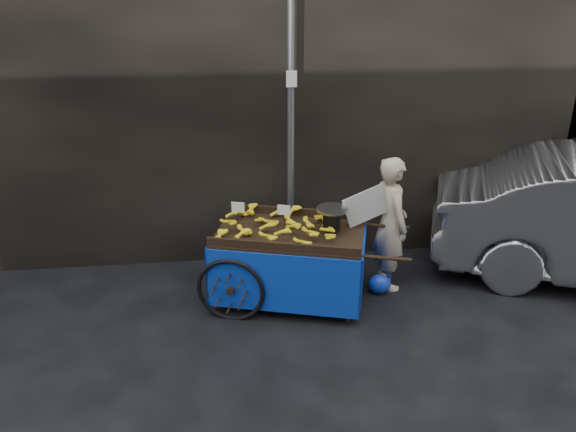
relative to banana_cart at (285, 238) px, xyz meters
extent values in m
plane|color=black|center=(-0.15, -0.56, -0.76)|extent=(80.00, 80.00, 0.00)
cube|color=black|center=(-1.15, 2.04, 1.74)|extent=(11.00, 2.00, 5.00)
cylinder|color=slate|center=(0.15, 0.74, 1.24)|extent=(0.08, 0.08, 4.00)
cube|color=white|center=(0.15, 0.69, 1.64)|extent=(0.12, 0.02, 0.18)
cube|color=black|center=(0.05, -0.02, 0.05)|extent=(1.84, 1.43, 0.06)
cube|color=black|center=(0.18, 0.44, 0.13)|extent=(1.57, 0.50, 0.10)
cube|color=black|center=(-0.08, -0.47, 0.13)|extent=(1.57, 0.50, 0.10)
cube|color=black|center=(0.62, -0.60, -0.35)|extent=(0.06, 0.06, 0.81)
cube|color=black|center=(0.85, 0.17, -0.35)|extent=(0.06, 0.06, 0.81)
cylinder|color=black|center=(0.96, -0.70, 0.05)|extent=(0.50, 0.18, 0.04)
cylinder|color=black|center=(1.19, 0.07, 0.05)|extent=(0.50, 0.18, 0.04)
torus|color=black|center=(-0.64, -0.38, -0.40)|extent=(0.74, 0.26, 0.76)
torus|color=black|center=(-0.33, 0.67, -0.40)|extent=(0.74, 0.26, 0.76)
cylinder|color=black|center=(-0.49, 0.14, -0.40)|extent=(0.37, 1.10, 0.05)
cube|color=#082F97|center=(-0.10, -0.51, -0.29)|extent=(1.60, 0.49, 0.69)
cube|color=#082F97|center=(0.20, 0.48, -0.29)|extent=(1.60, 0.49, 0.69)
cube|color=#082F97|center=(-0.74, 0.22, -0.29)|extent=(0.32, 1.02, 0.69)
cube|color=#082F97|center=(0.84, -0.25, -0.29)|extent=(0.32, 1.02, 0.69)
cube|color=black|center=(0.50, -0.10, 0.23)|extent=(0.22, 0.19, 0.16)
cylinder|color=silver|center=(0.50, -0.10, 0.37)|extent=(0.43, 0.43, 0.03)
cube|color=white|center=(-0.52, 0.03, 0.39)|extent=(0.14, 0.05, 0.11)
cube|color=white|center=(-0.03, -0.11, 0.39)|extent=(0.14, 0.05, 0.11)
imported|color=tan|center=(1.25, 0.15, 0.05)|extent=(0.49, 0.65, 1.62)
cube|color=silver|center=(0.92, 0.05, 0.33)|extent=(0.58, 0.12, 0.50)
ellipsoid|color=#1836B9|center=(1.11, -0.04, -0.64)|extent=(0.26, 0.21, 0.24)
camera|label=1|loc=(-0.64, -5.64, 2.69)|focal=35.00mm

